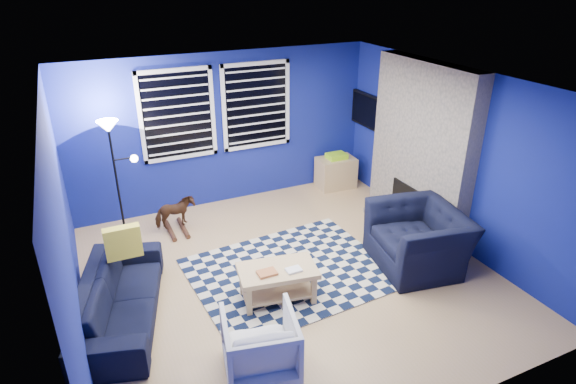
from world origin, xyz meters
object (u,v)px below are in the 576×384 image
object	(u,v)px
armchair_bent	(260,344)
coffee_table	(277,277)
armchair_big	(418,238)
rocking_horse	(175,213)
floor_lamp	(112,143)
sofa	(120,297)
tv	(369,111)
cabinet	(336,172)

from	to	relation	value
armchair_bent	coffee_table	xyz separation A→B (m)	(0.61, 0.96, -0.01)
coffee_table	armchair_big	bearing A→B (deg)	-2.33
rocking_horse	floor_lamp	size ratio (longest dim) A/B	0.33
sofa	coffee_table	world-z (taller)	sofa
rocking_horse	coffee_table	bearing A→B (deg)	-168.43
tv	floor_lamp	xyz separation A→B (m)	(-4.23, 0.04, 0.04)
tv	armchair_big	xyz separation A→B (m)	(-0.79, -2.48, -1.00)
armchair_big	cabinet	distance (m)	2.68
rocking_horse	floor_lamp	xyz separation A→B (m)	(-0.71, 0.27, 1.13)
rocking_horse	armchair_big	bearing A→B (deg)	-136.41
tv	armchair_big	size ratio (longest dim) A/B	0.82
armchair_bent	rocking_horse	world-z (taller)	armchair_bent
tv	floor_lamp	size ratio (longest dim) A/B	0.57
sofa	coffee_table	distance (m)	1.80
coffee_table	floor_lamp	xyz separation A→B (m)	(-1.43, 2.44, 1.12)
tv	sofa	size ratio (longest dim) A/B	0.50
sofa	tv	bearing A→B (deg)	-50.91
floor_lamp	coffee_table	bearing A→B (deg)	-59.52
floor_lamp	cabinet	bearing A→B (deg)	2.18
rocking_horse	cabinet	bearing A→B (deg)	-89.21
tv	cabinet	world-z (taller)	tv
armchair_bent	rocking_horse	distance (m)	3.12
cabinet	sofa	bearing A→B (deg)	-148.93
tv	floor_lamp	distance (m)	4.23
rocking_horse	sofa	bearing A→B (deg)	142.42
rocking_horse	cabinet	size ratio (longest dim) A/B	0.85
coffee_table	rocking_horse	bearing A→B (deg)	108.63
tv	armchair_bent	world-z (taller)	tv
coffee_table	floor_lamp	size ratio (longest dim) A/B	0.57
tv	armchair_big	distance (m)	2.79
floor_lamp	tv	bearing A→B (deg)	-0.48
tv	armchair_bent	xyz separation A→B (m)	(-3.40, -3.36, -1.07)
tv	sofa	distance (m)	5.08
rocking_horse	armchair_bent	bearing A→B (deg)	175.15
tv	floor_lamp	bearing A→B (deg)	179.52
tv	armchair_bent	size ratio (longest dim) A/B	1.38
tv	floor_lamp	world-z (taller)	floor_lamp
tv	cabinet	distance (m)	1.24
tv	rocking_horse	xyz separation A→B (m)	(-3.52, -0.24, -1.08)
armchair_bent	cabinet	world-z (taller)	armchair_bent
floor_lamp	armchair_bent	bearing A→B (deg)	-76.34
sofa	floor_lamp	size ratio (longest dim) A/B	1.13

